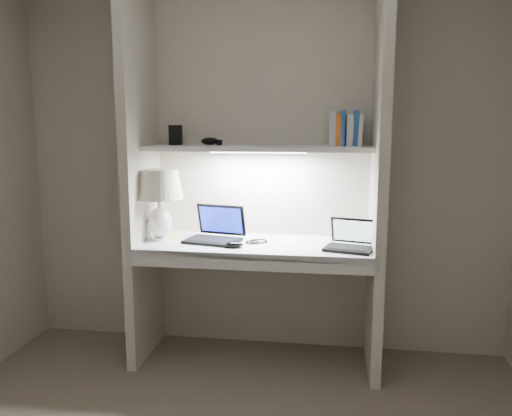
% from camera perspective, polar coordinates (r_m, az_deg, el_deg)
% --- Properties ---
extents(back_wall, '(3.20, 0.01, 2.50)m').
position_cam_1_polar(back_wall, '(3.30, 0.67, 5.23)').
color(back_wall, beige).
rests_on(back_wall, floor).
extents(alcove_panel_left, '(0.06, 0.55, 2.50)m').
position_cam_1_polar(alcove_panel_left, '(3.22, -13.04, 4.89)').
color(alcove_panel_left, beige).
rests_on(alcove_panel_left, floor).
extents(alcove_panel_right, '(0.06, 0.55, 2.50)m').
position_cam_1_polar(alcove_panel_right, '(3.01, 13.90, 4.58)').
color(alcove_panel_right, beige).
rests_on(alcove_panel_right, floor).
extents(desk, '(1.40, 0.55, 0.04)m').
position_cam_1_polar(desk, '(3.11, -0.02, -4.36)').
color(desk, white).
rests_on(desk, alcove_panel_left).
extents(desk_apron, '(1.46, 0.03, 0.10)m').
position_cam_1_polar(desk_apron, '(2.87, -0.78, -6.15)').
color(desk_apron, silver).
rests_on(desk_apron, desk).
extents(shelf, '(1.40, 0.36, 0.03)m').
position_cam_1_polar(shelf, '(3.12, 0.23, 6.83)').
color(shelf, silver).
rests_on(shelf, back_wall).
extents(strip_light, '(0.60, 0.04, 0.02)m').
position_cam_1_polar(strip_light, '(3.12, 0.23, 6.43)').
color(strip_light, white).
rests_on(strip_light, shelf).
extents(table_lamp, '(0.31, 0.31, 0.45)m').
position_cam_1_polar(table_lamp, '(3.19, -11.03, 1.75)').
color(table_lamp, white).
rests_on(table_lamp, desk).
extents(laptop_main, '(0.38, 0.34, 0.22)m').
position_cam_1_polar(laptop_main, '(3.17, -4.62, -2.82)').
color(laptop_main, black).
rests_on(laptop_main, desk).
extents(laptop_netbook, '(0.32, 0.30, 0.17)m').
position_cam_1_polar(laptop_netbook, '(3.00, 10.74, -3.85)').
color(laptop_netbook, black).
rests_on(laptop_netbook, desk).
extents(speaker, '(0.11, 0.09, 0.12)m').
position_cam_1_polar(speaker, '(3.34, -2.52, -1.99)').
color(speaker, silver).
rests_on(speaker, desk).
extents(mouse, '(0.12, 0.09, 0.04)m').
position_cam_1_polar(mouse, '(2.98, -2.53, -4.18)').
color(mouse, black).
rests_on(mouse, desk).
extents(cable_coil, '(0.14, 0.14, 0.01)m').
position_cam_1_polar(cable_coil, '(3.12, 0.31, -3.80)').
color(cable_coil, black).
rests_on(cable_coil, desk).
extents(sticky_note, '(0.10, 0.10, 0.00)m').
position_cam_1_polar(sticky_note, '(3.27, -9.41, -3.43)').
color(sticky_note, yellow).
rests_on(sticky_note, desk).
extents(book_row, '(0.20, 0.14, 0.22)m').
position_cam_1_polar(book_row, '(3.17, 10.17, 8.84)').
color(book_row, white).
rests_on(book_row, shelf).
extents(shelf_box, '(0.08, 0.06, 0.13)m').
position_cam_1_polar(shelf_box, '(3.31, -9.18, 8.23)').
color(shelf_box, black).
rests_on(shelf_box, shelf).
extents(shelf_gadget, '(0.12, 0.09, 0.05)m').
position_cam_1_polar(shelf_gadget, '(3.24, -5.30, 7.60)').
color(shelf_gadget, black).
rests_on(shelf_gadget, shelf).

